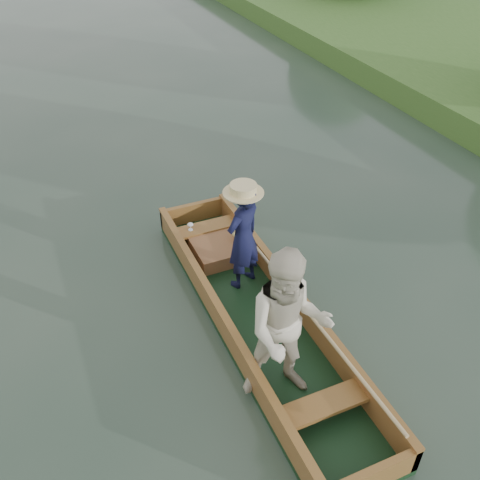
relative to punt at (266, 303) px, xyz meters
name	(u,v)px	position (x,y,z in m)	size (l,w,h in m)	color
ground	(258,324)	(0.07, 0.32, -0.68)	(120.00, 120.00, 0.00)	#283D30
punt	(266,303)	(0.00, 0.00, 0.00)	(1.32, 5.00, 1.99)	black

